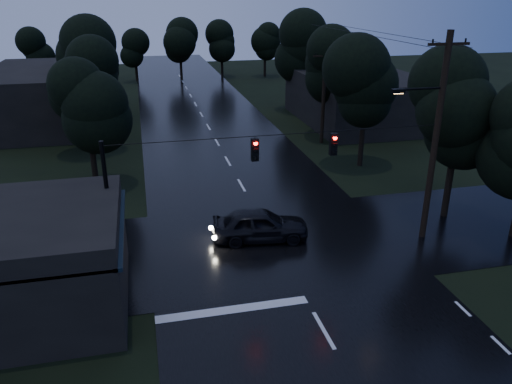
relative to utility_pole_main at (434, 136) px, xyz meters
name	(u,v)px	position (x,y,z in m)	size (l,w,h in m)	color
main_road	(217,142)	(-7.41, 19.00, -5.26)	(12.00, 120.00, 0.02)	black
cross_street	(274,243)	(-7.41, 1.00, -5.26)	(60.00, 9.00, 0.02)	black
building_far_right	(358,98)	(6.59, 23.00, -3.06)	(10.00, 14.00, 4.40)	black
building_far_left	(49,96)	(-21.41, 29.00, -2.76)	(10.00, 16.00, 5.00)	black
utility_pole_main	(434,136)	(0.00, 0.00, 0.00)	(3.50, 0.30, 10.00)	black
utility_pole_far	(324,95)	(0.89, 17.00, -1.38)	(2.00, 0.30, 7.50)	black
anchor_pole_left	(109,210)	(-14.91, 0.00, -2.26)	(0.18, 0.18, 6.00)	black
span_signals	(294,146)	(-6.85, -0.01, -0.01)	(15.00, 0.37, 1.12)	black
tree_corner_near	(460,108)	(2.59, 2.00, 0.74)	(4.48, 4.48, 9.44)	black
tree_left_a	(86,105)	(-16.41, 11.00, -0.02)	(3.92, 3.92, 8.26)	black
tree_left_b	(86,77)	(-17.01, 19.00, 0.36)	(4.20, 4.20, 8.85)	black
tree_left_c	(87,56)	(-17.61, 29.00, 0.74)	(4.48, 4.48, 9.44)	black
tree_right_a	(366,86)	(1.59, 11.00, 0.36)	(4.20, 4.20, 8.85)	black
tree_right_b	(331,64)	(2.19, 19.00, 0.74)	(4.48, 4.48, 9.44)	black
tree_right_c	(301,46)	(2.79, 29.00, 1.11)	(4.76, 4.76, 10.03)	black
car	(260,225)	(-7.99, 1.54, -4.45)	(1.91, 4.75, 1.62)	black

